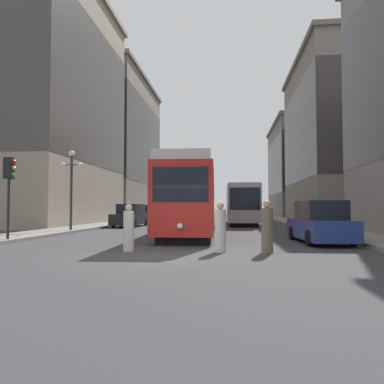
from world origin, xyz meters
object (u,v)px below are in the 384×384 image
at_px(parked_car_left_near, 152,214).
at_px(lamp_post_left_near, 71,177).
at_px(streetcar, 192,198).
at_px(parked_car_right_far, 320,223).
at_px(parked_car_left_mid, 131,216).
at_px(transit_bus, 241,203).
at_px(pedestrian_crossing_far, 267,228).
at_px(traffic_light_near_left, 9,176).
at_px(pedestrian_on_sidewalk, 220,229).
at_px(pedestrian_crossing_near, 129,229).

bearing_deg(parked_car_left_near, lamp_post_left_near, -99.51).
bearing_deg(streetcar, parked_car_right_far, -42.62).
bearing_deg(parked_car_left_mid, transit_bus, 31.54).
height_order(parked_car_left_mid, pedestrian_crossing_far, parked_car_left_mid).
relative_size(traffic_light_near_left, lamp_post_left_near, 0.72).
height_order(parked_car_left_near, pedestrian_on_sidewalk, parked_car_left_near).
height_order(transit_bus, pedestrian_on_sidewalk, transit_bus).
bearing_deg(parked_car_right_far, parked_car_left_near, -63.35).
bearing_deg(traffic_light_near_left, pedestrian_on_sidewalk, -15.17).
relative_size(pedestrian_crossing_far, lamp_post_left_near, 0.36).
bearing_deg(parked_car_right_far, pedestrian_on_sidewalk, 38.46).
distance_m(parked_car_left_near, lamp_post_left_near, 15.54).
xyz_separation_m(streetcar, parked_car_left_mid, (-5.78, 7.48, -1.26)).
xyz_separation_m(transit_bus, parked_car_left_mid, (-9.08, -4.85, -1.10)).
distance_m(pedestrian_crossing_near, pedestrian_on_sidewalk, 3.21).
bearing_deg(pedestrian_crossing_near, parked_car_left_mid, -174.24).
height_order(streetcar, pedestrian_on_sidewalk, streetcar).
xyz_separation_m(parked_car_left_near, traffic_light_near_left, (-1.68, -22.05, 2.07)).
bearing_deg(streetcar, pedestrian_crossing_far, -71.17).
relative_size(parked_car_left_mid, pedestrian_crossing_near, 3.06).
xyz_separation_m(streetcar, transit_bus, (3.30, 12.33, -0.15)).
relative_size(pedestrian_crossing_near, traffic_light_near_left, 0.46).
bearing_deg(lamp_post_left_near, pedestrian_crossing_near, -56.08).
height_order(streetcar, pedestrian_crossing_near, streetcar).
xyz_separation_m(parked_car_left_near, parked_car_right_far, (11.89, -20.84, 0.00)).
height_order(transit_bus, pedestrian_crossing_near, transit_bus).
bearing_deg(parked_car_left_mid, lamp_post_left_near, -101.68).
bearing_deg(parked_car_right_far, pedestrian_crossing_near, 24.11).
bearing_deg(pedestrian_on_sidewalk, traffic_light_near_left, -92.66).
distance_m(transit_bus, pedestrian_on_sidewalk, 21.35).
height_order(parked_car_left_near, pedestrian_crossing_far, parked_car_left_near).
bearing_deg(pedestrian_crossing_far, lamp_post_left_near, -84.46).
distance_m(pedestrian_crossing_far, traffic_light_near_left, 11.42).
relative_size(parked_car_left_near, parked_car_right_far, 0.92).
bearing_deg(pedestrian_crossing_near, parked_car_left_near, -179.10).
relative_size(pedestrian_crossing_far, traffic_light_near_left, 0.49).
xyz_separation_m(pedestrian_crossing_near, pedestrian_crossing_far, (4.78, 0.00, 0.05)).
bearing_deg(pedestrian_crossing_near, pedestrian_on_sidewalk, 82.02).
bearing_deg(pedestrian_on_sidewalk, transit_bus, -171.29).
bearing_deg(pedestrian_on_sidewalk, parked_car_left_mid, -142.48).
bearing_deg(streetcar, parked_car_left_mid, 125.51).
height_order(parked_car_left_near, traffic_light_near_left, traffic_light_near_left).
xyz_separation_m(transit_bus, lamp_post_left_near, (-10.98, -11.90, 1.51)).
height_order(parked_car_left_near, lamp_post_left_near, lamp_post_left_near).
xyz_separation_m(streetcar, traffic_light_near_left, (-7.46, -6.41, 0.81)).
bearing_deg(streetcar, parked_car_left_near, 108.11).
relative_size(streetcar, parked_car_left_mid, 2.95).
distance_m(parked_car_left_near, pedestrian_crossing_far, 26.33).
distance_m(parked_car_left_near, pedestrian_on_sidewalk, 25.75).
height_order(parked_car_left_mid, pedestrian_on_sidewalk, parked_car_left_mid).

